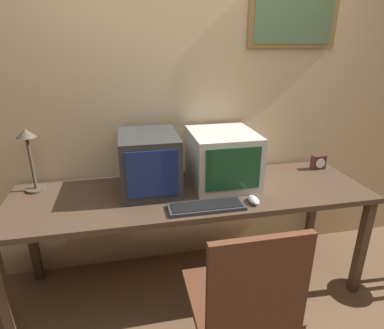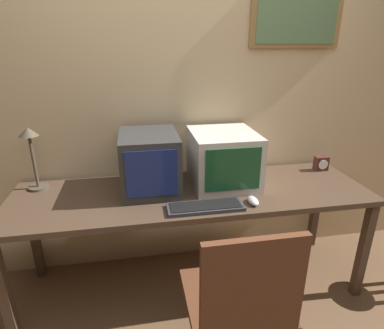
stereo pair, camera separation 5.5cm
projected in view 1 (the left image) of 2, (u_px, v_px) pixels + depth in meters
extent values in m
cube|color=#D1B284|center=(180.00, 99.00, 2.30)|extent=(8.00, 0.05, 2.60)
cube|color=olive|center=(294.00, 19.00, 2.22)|extent=(0.67, 0.02, 0.38)
cube|color=#56754C|center=(295.00, 19.00, 2.21)|extent=(0.59, 0.01, 0.32)
cube|color=#4C3828|center=(192.00, 194.00, 2.13)|extent=(2.35, 0.70, 0.04)
cube|color=#4C3828|center=(4.00, 298.00, 1.77)|extent=(0.06, 0.06, 0.72)
cube|color=#4C3828|center=(361.00, 248.00, 2.20)|extent=(0.06, 0.06, 0.72)
cube|color=#4C3828|center=(32.00, 237.00, 2.32)|extent=(0.06, 0.06, 0.72)
cube|color=#4C3828|center=(313.00, 206.00, 2.76)|extent=(0.06, 0.06, 0.72)
cube|color=#333333|center=(149.00, 162.00, 2.09)|extent=(0.37, 0.45, 0.38)
cube|color=navy|center=(152.00, 175.00, 1.88)|extent=(0.30, 0.01, 0.29)
cube|color=beige|center=(222.00, 158.00, 2.20)|extent=(0.43, 0.47, 0.36)
cube|color=#194C28|center=(233.00, 169.00, 1.98)|extent=(0.35, 0.01, 0.28)
cube|color=#333338|center=(207.00, 207.00, 1.90)|extent=(0.45, 0.15, 0.02)
cube|color=black|center=(207.00, 205.00, 1.89)|extent=(0.42, 0.12, 0.00)
ellipsoid|color=silver|center=(253.00, 200.00, 1.96)|extent=(0.06, 0.12, 0.04)
cube|color=#4C231E|center=(318.00, 162.00, 2.48)|extent=(0.10, 0.06, 0.11)
cylinder|color=white|center=(321.00, 163.00, 2.45)|extent=(0.07, 0.00, 0.07)
cylinder|color=#4C4233|center=(36.00, 189.00, 2.13)|extent=(0.13, 0.13, 0.02)
cylinder|color=#4C4233|center=(31.00, 163.00, 2.07)|extent=(0.02, 0.02, 0.36)
cone|color=#4C4233|center=(26.00, 133.00, 1.99)|extent=(0.12, 0.12, 0.05)
cube|color=brown|center=(237.00, 298.00, 1.62)|extent=(0.48, 0.48, 0.04)
cube|color=brown|center=(259.00, 287.00, 1.32)|extent=(0.44, 0.04, 0.48)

